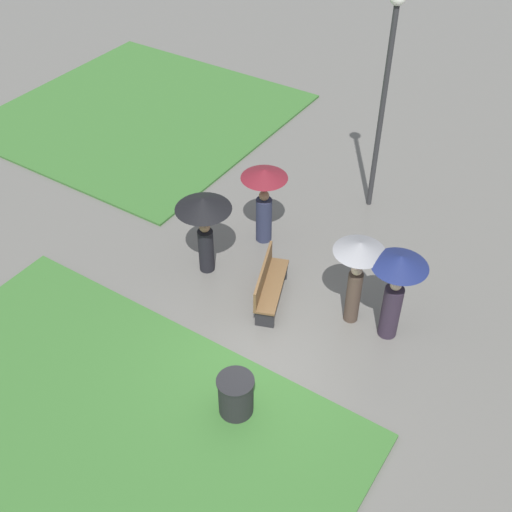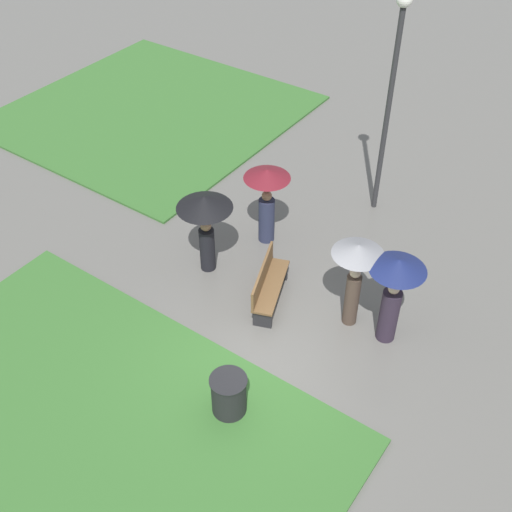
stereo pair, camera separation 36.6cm
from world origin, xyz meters
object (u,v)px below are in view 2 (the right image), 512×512
crowd_person_maroon (267,193)px  crowd_person_grey (356,267)px  lamp_post (392,83)px  crowd_person_navy (395,285)px  crowd_person_black (205,214)px  park_bench (268,284)px  trash_bin (229,396)px

crowd_person_maroon → crowd_person_grey: (-1.18, -2.79, 0.15)m
lamp_post → crowd_person_maroon: bearing=150.6°
crowd_person_grey → lamp_post: bearing=149.0°
crowd_person_navy → lamp_post: bearing=-178.8°
crowd_person_grey → crowd_person_black: bearing=-134.9°
crowd_person_maroon → crowd_person_grey: size_ratio=0.96×
crowd_person_black → crowd_person_grey: bearing=-11.8°
crowd_person_navy → crowd_person_grey: size_ratio=1.01×
park_bench → trash_bin: (-2.62, -0.99, -0.04)m
crowd_person_black → crowd_person_grey: crowd_person_grey is taller
crowd_person_navy → crowd_person_grey: 0.77m
crowd_person_maroon → crowd_person_grey: bearing=142.2°
trash_bin → crowd_person_grey: size_ratio=0.43×
park_bench → trash_bin: size_ratio=1.97×
trash_bin → crowd_person_black: bearing=43.8°
lamp_post → crowd_person_black: size_ratio=2.72×
lamp_post → crowd_person_navy: 4.65m
park_bench → crowd_person_grey: 1.96m
park_bench → crowd_person_navy: bearing=-99.5°
crowd_person_maroon → crowd_person_black: size_ratio=1.00×
lamp_post → trash_bin: 7.38m
lamp_post → crowd_person_navy: (-3.70, -2.13, -1.85)m
crowd_person_navy → crowd_person_grey: (-0.03, 0.77, 0.06)m
park_bench → trash_bin: bearing=179.9°
crowd_person_navy → crowd_person_black: bearing=-113.4°
park_bench → lamp_post: bearing=-24.7°
crowd_person_black → crowd_person_maroon: bearing=54.8°
lamp_post → crowd_person_navy: size_ratio=2.59×
crowd_person_navy → crowd_person_black: (-0.38, 4.04, 0.08)m
trash_bin → crowd_person_grey: 3.30m
lamp_post → crowd_person_maroon: (-2.55, 1.43, -1.94)m
crowd_person_black → crowd_person_grey: (0.35, -3.27, -0.02)m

